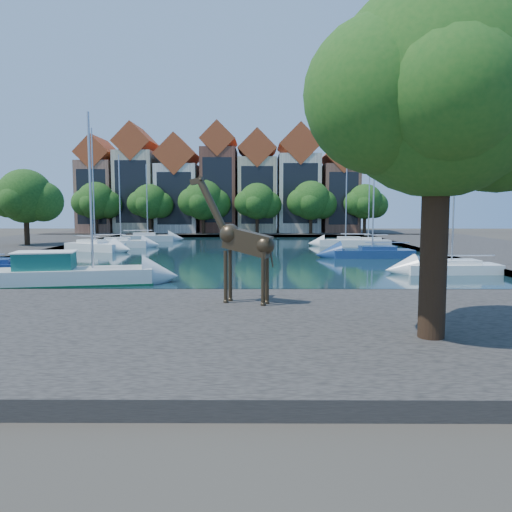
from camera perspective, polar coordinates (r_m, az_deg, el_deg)
The scene contains 29 objects.
ground at distance 24.42m, azimuth -4.99°, elevation -4.91°, with size 160.00×160.00×0.00m, color #38332B.
water_basin at distance 48.16m, azimuth -2.36°, elevation 0.36°, with size 38.00×50.00×0.08m, color black.
near_quay at distance 17.56m, azimuth -7.12°, elevation -8.27°, with size 50.00×14.00×0.50m, color #433F3A.
far_quay at distance 80.04m, azimuth -1.29°, elevation 2.61°, with size 60.00×16.00×0.50m, color #433F3A.
right_quay at distance 53.20m, azimuth 25.64°, elevation 0.54°, with size 14.00×52.00×0.50m, color #433F3A.
plane_tree at distance 16.16m, azimuth 20.62°, elevation 16.76°, with size 8.32×6.40×10.62m.
townhouse_west_end at distance 83.84m, azimuth -17.35°, elevation 7.36°, with size 5.44×9.18×14.93m.
townhouse_west_mid at distance 82.26m, azimuth -13.35°, elevation 8.11°, with size 5.94×9.18×16.79m.
townhouse_west_inner at distance 80.95m, azimuth -8.82°, elevation 7.61°, with size 6.43×9.18×15.15m.
townhouse_center at distance 80.23m, azimuth -4.19°, elevation 8.40°, with size 5.44×9.18×16.93m.
townhouse_east_inner at distance 79.96m, azimuth 0.14°, elevation 7.97°, with size 5.94×9.18×15.79m.
townhouse_east_mid at distance 80.22m, azimuth 4.84°, elevation 8.21°, with size 6.43×9.18×16.65m.
townhouse_east_end at distance 80.94m, azimuth 9.46°, elevation 7.43°, with size 5.44×9.18×14.43m.
far_tree_far_west at distance 78.22m, azimuth -17.76°, elevation 5.89°, with size 7.28×5.60×7.68m.
far_tree_west at distance 76.13m, azimuth -12.00°, elevation 5.97°, with size 6.76×5.20×7.36m.
far_tree_mid_west at distance 74.85m, azimuth -5.96°, elevation 6.23°, with size 7.80×6.00×8.00m.
far_tree_mid_east at distance 74.40m, azimuth 0.21°, elevation 6.14°, with size 7.02×5.40×7.52m.
far_tree_east at distance 74.81m, azimuth 6.39°, elevation 6.19°, with size 7.54×5.80×7.84m.
far_tree_far_east at distance 76.07m, azimuth 12.41°, elevation 5.96°, with size 6.76×5.20×7.36m.
side_tree_left_far at distance 57.25m, azimuth -24.77°, elevation 6.04°, with size 7.28×5.60×7.88m.
giraffe_statue at distance 20.43m, azimuth -1.74°, elevation 1.70°, with size 3.53×1.64×5.21m.
motorsailer at distance 29.99m, azimuth -20.62°, elevation -1.70°, with size 8.99×4.17×9.61m.
sailboat_left_c at distance 52.14m, azimuth -17.92°, elevation 1.25°, with size 6.38×4.38×12.05m.
sailboat_left_d at distance 56.43m, azimuth -15.19°, elevation 1.58°, with size 5.90×2.22×9.97m.
sailboat_left_e at distance 65.40m, azimuth -12.27°, elevation 2.17°, with size 6.67×3.31×9.77m.
sailboat_right_a at distance 35.39m, azimuth 21.44°, elevation -1.07°, with size 6.15×2.29×9.66m.
sailboat_right_b at distance 44.34m, azimuth 13.16°, elevation 0.52°, with size 6.87×2.47×10.40m.
sailboat_right_c at distance 56.90m, azimuth 10.19°, elevation 1.73°, with size 6.00×2.60×11.52m.
sailboat_right_d at distance 57.47m, azimuth 12.70°, elevation 1.66°, with size 4.96×2.03×8.95m.
Camera 1 is at (2.25, -23.90, 4.45)m, focal length 35.00 mm.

